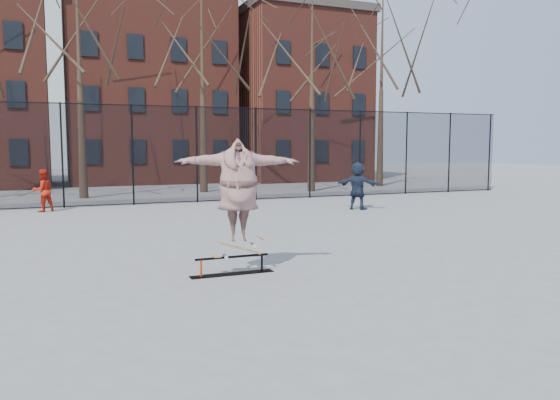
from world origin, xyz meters
name	(u,v)px	position (x,y,z in m)	size (l,w,h in m)	color
ground	(300,271)	(0.00, 0.00, 0.00)	(100.00, 100.00, 0.00)	slate
skate_rail	(232,267)	(-1.28, 0.27, 0.14)	(1.59, 0.24, 0.35)	black
skateboard	(239,252)	(-1.14, 0.27, 0.40)	(0.90, 0.21, 0.11)	#97603C
skater	(239,199)	(-1.14, 0.27, 1.41)	(2.33, 0.63, 1.90)	#583C97
bystander_red	(43,191)	(-4.70, 12.00, 0.77)	(0.74, 0.58, 1.53)	#B61E10
bystander_navy	(358,186)	(6.12, 8.28, 0.89)	(1.65, 0.53, 1.78)	#1C2538
fence	(168,153)	(-0.01, 13.00, 2.05)	(34.03, 0.07, 4.00)	black
tree_row	(143,38)	(-0.25, 17.15, 7.36)	(33.66, 7.46, 10.67)	black
rowhouses	(138,86)	(0.72, 26.00, 6.06)	(29.00, 7.00, 13.00)	maroon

